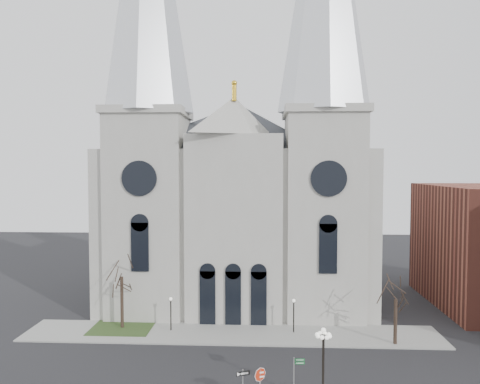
{
  "coord_description": "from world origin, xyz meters",
  "views": [
    {
      "loc": [
        2.99,
        -33.21,
        16.09
      ],
      "look_at": [
        0.97,
        8.0,
        13.92
      ],
      "focal_mm": 35.0,
      "sensor_mm": 36.0,
      "label": 1
    }
  ],
  "objects_px": {
    "street_name_sign": "(295,372)",
    "one_way_sign": "(243,380)",
    "stop_sign": "(260,379)",
    "globe_lamp": "(323,357)"
  },
  "relations": [
    {
      "from": "street_name_sign",
      "to": "one_way_sign",
      "type": "bearing_deg",
      "value": -161.05
    },
    {
      "from": "stop_sign",
      "to": "street_name_sign",
      "type": "height_order",
      "value": "stop_sign"
    },
    {
      "from": "stop_sign",
      "to": "one_way_sign",
      "type": "height_order",
      "value": "stop_sign"
    },
    {
      "from": "stop_sign",
      "to": "one_way_sign",
      "type": "xyz_separation_m",
      "value": [
        -1.17,
        0.63,
        -0.39
      ]
    },
    {
      "from": "one_way_sign",
      "to": "street_name_sign",
      "type": "bearing_deg",
      "value": 0.77
    },
    {
      "from": "globe_lamp",
      "to": "street_name_sign",
      "type": "bearing_deg",
      "value": 135.29
    },
    {
      "from": "globe_lamp",
      "to": "one_way_sign",
      "type": "height_order",
      "value": "globe_lamp"
    },
    {
      "from": "stop_sign",
      "to": "globe_lamp",
      "type": "bearing_deg",
      "value": -13.26
    },
    {
      "from": "globe_lamp",
      "to": "street_name_sign",
      "type": "height_order",
      "value": "globe_lamp"
    },
    {
      "from": "stop_sign",
      "to": "globe_lamp",
      "type": "distance_m",
      "value": 4.48
    }
  ]
}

